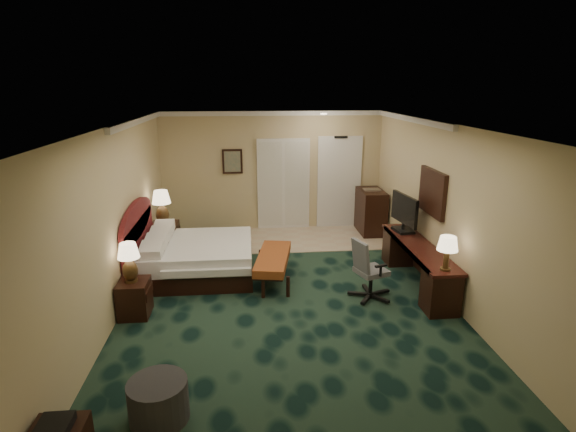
{
  "coord_description": "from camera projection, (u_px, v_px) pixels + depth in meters",
  "views": [
    {
      "loc": [
        -0.59,
        -6.36,
        3.27
      ],
      "look_at": [
        0.06,
        0.6,
        1.21
      ],
      "focal_mm": 28.0,
      "sensor_mm": 36.0,
      "label": 1
    }
  ],
  "objects": [
    {
      "name": "floor",
      "position": [
        288.0,
        300.0,
        7.05
      ],
      "size": [
        5.0,
        7.5,
        0.0
      ],
      "primitive_type": "cube",
      "color": "black",
      "rests_on": "ground"
    },
    {
      "name": "ceiling",
      "position": [
        288.0,
        126.0,
        6.29
      ],
      "size": [
        5.0,
        7.5,
        0.0
      ],
      "primitive_type": "cube",
      "color": "white",
      "rests_on": "wall_back"
    },
    {
      "name": "wall_back",
      "position": [
        272.0,
        171.0,
        10.25
      ],
      "size": [
        5.0,
        0.0,
        2.7
      ],
      "primitive_type": "cube",
      "color": "tan",
      "rests_on": "ground"
    },
    {
      "name": "wall_front",
      "position": [
        338.0,
        374.0,
        3.09
      ],
      "size": [
        5.0,
        0.0,
        2.7
      ],
      "primitive_type": "cube",
      "color": "tan",
      "rests_on": "ground"
    },
    {
      "name": "wall_left",
      "position": [
        115.0,
        223.0,
        6.45
      ],
      "size": [
        0.0,
        7.5,
        2.7
      ],
      "primitive_type": "cube",
      "color": "tan",
      "rests_on": "ground"
    },
    {
      "name": "wall_right",
      "position": [
        449.0,
        214.0,
        6.89
      ],
      "size": [
        0.0,
        7.5,
        2.7
      ],
      "primitive_type": "cube",
      "color": "tan",
      "rests_on": "ground"
    },
    {
      "name": "crown_molding",
      "position": [
        288.0,
        130.0,
        6.3
      ],
      "size": [
        5.0,
        7.5,
        0.1
      ],
      "primitive_type": null,
      "color": "silver",
      "rests_on": "wall_back"
    },
    {
      "name": "tile_patch",
      "position": [
        316.0,
        238.0,
        9.9
      ],
      "size": [
        3.2,
        1.7,
        0.01
      ],
      "primitive_type": "cube",
      "color": "tan",
      "rests_on": "ground"
    },
    {
      "name": "headboard",
      "position": [
        139.0,
        242.0,
        7.59
      ],
      "size": [
        0.12,
        2.0,
        1.4
      ],
      "primitive_type": null,
      "color": "#550E10",
      "rests_on": "ground"
    },
    {
      "name": "entry_door",
      "position": [
        339.0,
        183.0,
        10.45
      ],
      "size": [
        1.02,
        0.06,
        2.18
      ],
      "primitive_type": "cube",
      "color": "silver",
      "rests_on": "ground"
    },
    {
      "name": "closet_doors",
      "position": [
        283.0,
        184.0,
        10.32
      ],
      "size": [
        1.2,
        0.06,
        2.1
      ],
      "primitive_type": "cube",
      "color": "#B5B29E",
      "rests_on": "ground"
    },
    {
      "name": "wall_art",
      "position": [
        232.0,
        161.0,
        10.06
      ],
      "size": [
        0.45,
        0.06,
        0.55
      ],
      "primitive_type": "cube",
      "color": "#4E675C",
      "rests_on": "wall_back"
    },
    {
      "name": "wall_mirror",
      "position": [
        432.0,
        192.0,
        7.41
      ],
      "size": [
        0.05,
        0.95,
        0.75
      ],
      "primitive_type": "cube",
      "color": "white",
      "rests_on": "wall_right"
    },
    {
      "name": "bed",
      "position": [
        199.0,
        258.0,
        7.97
      ],
      "size": [
        1.86,
        1.73,
        0.59
      ],
      "primitive_type": "cube",
      "color": "silver",
      "rests_on": "ground"
    },
    {
      "name": "nightstand_near",
      "position": [
        134.0,
        298.0,
        6.54
      ],
      "size": [
        0.43,
        0.49,
        0.53
      ],
      "primitive_type": "cube",
      "color": "black",
      "rests_on": "ground"
    },
    {
      "name": "nightstand_far",
      "position": [
        165.0,
        239.0,
        8.87
      ],
      "size": [
        0.51,
        0.58,
        0.64
      ],
      "primitive_type": "cube",
      "color": "black",
      "rests_on": "ground"
    },
    {
      "name": "lamp_near",
      "position": [
        129.0,
        262.0,
        6.39
      ],
      "size": [
        0.34,
        0.34,
        0.58
      ],
      "primitive_type": null,
      "rotation": [
        0.0,
        0.0,
        -0.11
      ],
      "color": "black",
      "rests_on": "nightstand_near"
    },
    {
      "name": "lamp_far",
      "position": [
        162.0,
        207.0,
        8.68
      ],
      "size": [
        0.38,
        0.38,
        0.67
      ],
      "primitive_type": null,
      "rotation": [
        0.0,
        0.0,
        0.06
      ],
      "color": "black",
      "rests_on": "nightstand_far"
    },
    {
      "name": "bed_bench",
      "position": [
        273.0,
        268.0,
        7.69
      ],
      "size": [
        0.74,
        1.5,
        0.48
      ],
      "primitive_type": "cube",
      "rotation": [
        0.0,
        0.0,
        -0.18
      ],
      "color": "brown",
      "rests_on": "ground"
    },
    {
      "name": "ottoman",
      "position": [
        159.0,
        400.0,
        4.51
      ],
      "size": [
        0.69,
        0.69,
        0.43
      ],
      "primitive_type": "cylinder",
      "rotation": [
        0.0,
        0.0,
        -0.17
      ],
      "color": "#2C2C33",
      "rests_on": "ground"
    },
    {
      "name": "desk",
      "position": [
        417.0,
        265.0,
        7.53
      ],
      "size": [
        0.52,
        2.42,
        0.7
      ],
      "primitive_type": "cube",
      "color": "black",
      "rests_on": "ground"
    },
    {
      "name": "tv",
      "position": [
        404.0,
        213.0,
        8.04
      ],
      "size": [
        0.19,
        0.88,
        0.68
      ],
      "primitive_type": "cube",
      "rotation": [
        0.0,
        0.0,
        0.14
      ],
      "color": "black",
      "rests_on": "desk"
    },
    {
      "name": "desk_lamp",
      "position": [
        447.0,
        253.0,
        6.38
      ],
      "size": [
        0.38,
        0.38,
        0.52
      ],
      "primitive_type": null,
      "rotation": [
        0.0,
        0.0,
        0.34
      ],
      "color": "black",
      "rests_on": "desk"
    },
    {
      "name": "desk_chair",
      "position": [
        371.0,
        269.0,
        7.03
      ],
      "size": [
        0.72,
        0.7,
        0.98
      ],
      "primitive_type": null,
      "rotation": [
        0.0,
        0.0,
        0.34
      ],
      "color": "#4F515A",
      "rests_on": "ground"
    },
    {
      "name": "minibar",
      "position": [
        371.0,
        212.0,
        10.16
      ],
      "size": [
        0.52,
        0.93,
        0.99
      ],
      "primitive_type": "cube",
      "color": "black",
      "rests_on": "ground"
    }
  ]
}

